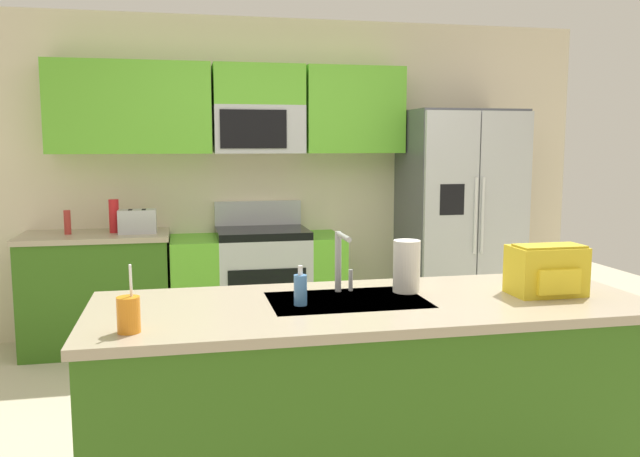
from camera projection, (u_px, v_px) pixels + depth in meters
ground_plane at (346, 428)px, 3.68m from camera, size 9.00×9.00×0.00m
kitchen_wall_unit at (269, 156)px, 5.49m from camera, size 5.20×0.43×2.60m
back_counter at (98, 291)px, 5.06m from camera, size 1.10×0.63×0.90m
range_oven at (258, 285)px, 5.32m from camera, size 1.36×0.61×1.10m
refrigerator at (459, 222)px, 5.53m from camera, size 0.90×0.76×1.85m
island_counter at (371, 400)px, 2.91m from camera, size 2.41×0.89×0.90m
toaster at (137, 221)px, 5.01m from camera, size 0.28×0.16×0.18m
pepper_mill at (67, 222)px, 4.95m from camera, size 0.05×0.05×0.18m
bottle_red at (114, 216)px, 5.04m from camera, size 0.08×0.08×0.26m
sink_faucet at (341, 257)px, 3.00m from camera, size 0.08×0.21×0.28m
drink_cup_orange at (129, 314)px, 2.38m from camera, size 0.08×0.08×0.25m
soap_dispenser at (300, 289)px, 2.78m from camera, size 0.06×0.06×0.17m
paper_towel_roll at (407, 266)px, 3.02m from camera, size 0.12×0.12×0.24m
backpack at (547, 269)px, 2.97m from camera, size 0.32×0.22×0.23m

